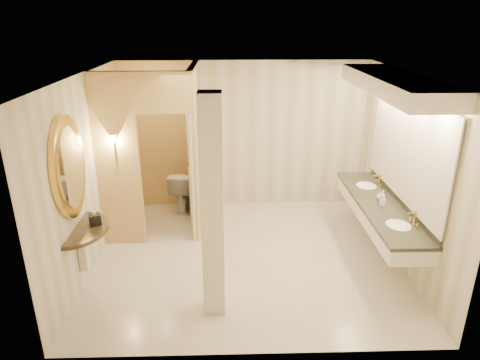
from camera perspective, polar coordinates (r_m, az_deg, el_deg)
The scene contains 16 objects.
floor at distance 6.60m, azimuth 0.88°, elevation -10.15°, with size 4.50×4.50×0.00m, color silver.
ceiling at distance 5.69m, azimuth 1.03°, elevation 13.77°, with size 4.50×4.50×0.00m, color silver.
wall_back at distance 7.92m, azimuth 0.30°, elevation 5.94°, with size 4.50×0.02×2.70m, color beige.
wall_front at distance 4.20m, azimuth 2.19°, elevation -8.62°, with size 4.50×0.02×2.70m, color beige.
wall_left at distance 6.32m, azimuth -19.87°, elevation 0.64°, with size 0.02×4.00×2.70m, color beige.
wall_right at distance 6.51m, azimuth 21.15°, elevation 1.05°, with size 0.02×4.00×2.70m, color beige.
toilet_closet at distance 6.97m, azimuth -8.60°, elevation 3.85°, with size 1.50×1.55×2.70m.
wall_sconce at distance 6.51m, azimuth -16.46°, elevation 5.16°, with size 0.14×0.14×0.42m.
vanity at distance 6.31m, azimuth 19.29°, elevation 3.35°, with size 0.75×2.75×2.09m.
console_shelf at distance 5.72m, azimuth -21.45°, elevation -1.78°, with size 0.99×0.99×1.95m.
pillar at distance 4.89m, azimuth -3.69°, elevation -4.09°, with size 0.26×0.26×2.70m, color silver.
tissue_box at distance 5.90m, azimuth -18.80°, elevation -4.99°, with size 0.14×0.14×0.14m, color black.
toilet at distance 8.03m, azimuth -7.53°, elevation -1.28°, with size 0.43×0.76×0.78m, color white.
soap_bottle_a at distance 6.46m, azimuth 18.52°, elevation -2.59°, with size 0.07×0.07×0.15m, color beige.
soap_bottle_b at distance 6.65m, azimuth 18.14°, elevation -1.99°, with size 0.09×0.09×0.12m, color silver.
soap_bottle_c at distance 6.47m, azimuth 18.44°, elevation -2.23°, with size 0.08×0.08×0.21m, color #C6B28C.
Camera 1 is at (-0.27, -5.63, 3.44)m, focal length 32.00 mm.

